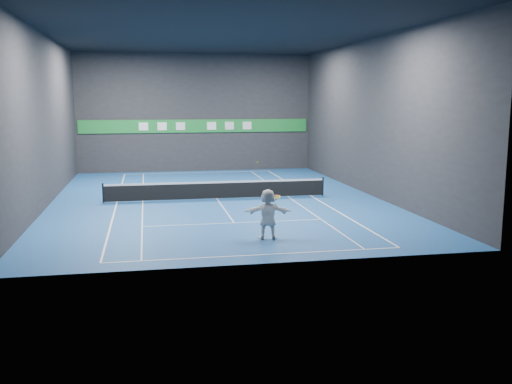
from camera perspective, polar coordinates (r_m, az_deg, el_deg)
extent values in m
plane|color=#19498A|center=(32.17, -3.92, -0.70)|extent=(26.00, 26.00, 0.00)
plane|color=black|center=(31.87, -4.11, 15.45)|extent=(26.00, 26.00, 0.00)
cube|color=#252528|center=(44.63, -6.04, 7.87)|extent=(18.00, 0.10, 9.00)
cube|color=#252528|center=(18.87, 0.78, 6.05)|extent=(18.00, 0.10, 9.00)
cube|color=#252528|center=(31.89, -20.40, 6.80)|extent=(0.10, 26.00, 9.00)
cube|color=#252528|center=(33.98, 11.36, 7.31)|extent=(0.10, 26.00, 9.00)
cube|color=white|center=(20.69, 0.13, -6.31)|extent=(10.98, 0.08, 0.01)
cube|color=white|center=(43.86, -5.82, 1.95)|extent=(10.98, 0.08, 0.01)
cube|color=white|center=(31.98, -13.73, -1.00)|extent=(0.08, 23.78, 0.01)
cube|color=white|center=(33.26, 5.51, -0.38)|extent=(0.08, 23.78, 0.01)
cube|color=white|center=(31.94, -11.26, -0.92)|extent=(0.06, 23.78, 0.01)
cube|color=white|center=(32.91, 3.20, -0.46)|extent=(0.06, 23.78, 0.01)
cube|color=white|center=(25.94, -2.19, -3.10)|extent=(8.23, 0.06, 0.01)
cube|color=white|center=(38.45, -5.09, 0.93)|extent=(8.23, 0.06, 0.01)
cube|color=white|center=(32.16, -3.92, -0.69)|extent=(0.06, 12.80, 0.01)
imported|color=white|center=(22.83, 1.20, -2.20)|extent=(1.96, 0.92, 2.04)
sphere|color=#BDDA24|center=(22.57, 0.15, 2.99)|extent=(0.07, 0.07, 0.07)
cylinder|color=black|center=(31.94, -15.04, -0.10)|extent=(0.10, 0.10, 1.07)
cylinder|color=black|center=(33.39, 6.69, 0.56)|extent=(0.10, 0.10, 1.07)
cube|color=black|center=(32.09, -3.93, 0.13)|extent=(12.40, 0.03, 0.86)
cube|color=white|center=(32.01, -3.94, 0.98)|extent=(12.40, 0.04, 0.10)
cube|color=#1C8030|center=(44.60, -6.01, 6.58)|extent=(17.64, 0.06, 1.00)
cube|color=white|center=(44.38, -11.19, 6.44)|extent=(0.70, 0.04, 0.60)
cube|color=white|center=(44.39, -9.37, 6.50)|extent=(0.70, 0.04, 0.60)
cube|color=white|center=(44.46, -7.56, 6.54)|extent=(0.70, 0.04, 0.60)
cube|color=white|center=(44.66, -4.46, 6.61)|extent=(0.70, 0.04, 0.60)
cube|color=silver|center=(44.84, -2.67, 6.64)|extent=(0.70, 0.04, 0.60)
cube|color=white|center=(45.06, -0.90, 6.66)|extent=(0.70, 0.04, 0.60)
torus|color=red|center=(22.82, 1.93, -0.54)|extent=(0.42, 0.33, 0.30)
cylinder|color=#C5E350|center=(22.84, 2.15, -0.51)|extent=(0.33, 0.29, 0.18)
cylinder|color=red|center=(22.83, 2.03, -0.58)|extent=(0.06, 0.12, 0.18)
cylinder|color=yellow|center=(22.87, 1.97, -1.41)|extent=(0.06, 0.14, 0.26)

